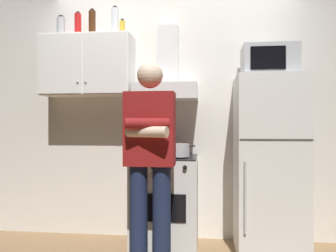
{
  "coord_description": "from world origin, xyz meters",
  "views": [
    {
      "loc": [
        0.32,
        -2.87,
        1.17
      ],
      "look_at": [
        0.0,
        0.0,
        1.15
      ],
      "focal_mm": 35.71,
      "sensor_mm": 36.0,
      "label": 1
    }
  ],
  "objects_px": {
    "upper_cabinet": "(88,66)",
    "stove_oven": "(166,202)",
    "microwave": "(269,62)",
    "bottle_spice_jar": "(122,28)",
    "range_hood": "(167,80)",
    "cooking_pot": "(178,150)",
    "bottle_soda_red": "(78,26)",
    "refrigerator": "(269,164)",
    "bottle_vodka_clear": "(115,22)",
    "bottle_rum_dark": "(92,23)",
    "bottle_canister_steel": "(61,27)",
    "person_standing": "(150,159)"
  },
  "relations": [
    {
      "from": "upper_cabinet",
      "to": "stove_oven",
      "type": "xyz_separation_m",
      "value": [
        0.8,
        -0.13,
        -1.32
      ]
    },
    {
      "from": "stove_oven",
      "to": "bottle_spice_jar",
      "type": "distance_m",
      "value": 1.75
    },
    {
      "from": "bottle_vodka_clear",
      "to": "bottle_spice_jar",
      "type": "distance_m",
      "value": 0.11
    },
    {
      "from": "stove_oven",
      "to": "microwave",
      "type": "relative_size",
      "value": 1.82
    },
    {
      "from": "refrigerator",
      "to": "bottle_rum_dark",
      "type": "distance_m",
      "value": 2.19
    },
    {
      "from": "cooking_pot",
      "to": "bottle_canister_steel",
      "type": "height_order",
      "value": "bottle_canister_steel"
    },
    {
      "from": "person_standing",
      "to": "bottle_spice_jar",
      "type": "xyz_separation_m",
      "value": [
        -0.4,
        0.72,
        1.22
      ]
    },
    {
      "from": "upper_cabinet",
      "to": "microwave",
      "type": "relative_size",
      "value": 1.88
    },
    {
      "from": "bottle_soda_red",
      "to": "upper_cabinet",
      "type": "bearing_deg",
      "value": -20.1
    },
    {
      "from": "bottle_vodka_clear",
      "to": "bottle_soda_red",
      "type": "bearing_deg",
      "value": 176.41
    },
    {
      "from": "cooking_pot",
      "to": "refrigerator",
      "type": "bearing_deg",
      "value": 8.32
    },
    {
      "from": "refrigerator",
      "to": "bottle_soda_red",
      "type": "xyz_separation_m",
      "value": [
        -1.87,
        0.17,
        1.38
      ]
    },
    {
      "from": "bottle_spice_jar",
      "to": "upper_cabinet",
      "type": "bearing_deg",
      "value": 179.0
    },
    {
      "from": "stove_oven",
      "to": "microwave",
      "type": "xyz_separation_m",
      "value": [
        0.95,
        0.02,
        1.31
      ]
    },
    {
      "from": "stove_oven",
      "to": "bottle_canister_steel",
      "type": "bearing_deg",
      "value": 173.35
    },
    {
      "from": "upper_cabinet",
      "to": "refrigerator",
      "type": "relative_size",
      "value": 0.56
    },
    {
      "from": "microwave",
      "to": "bottle_soda_red",
      "type": "bearing_deg",
      "value": 175.37
    },
    {
      "from": "upper_cabinet",
      "to": "stove_oven",
      "type": "relative_size",
      "value": 1.03
    },
    {
      "from": "stove_oven",
      "to": "cooking_pot",
      "type": "relative_size",
      "value": 2.91
    },
    {
      "from": "bottle_soda_red",
      "to": "bottle_vodka_clear",
      "type": "height_order",
      "value": "bottle_vodka_clear"
    },
    {
      "from": "refrigerator",
      "to": "cooking_pot",
      "type": "bearing_deg",
      "value": -171.68
    },
    {
      "from": "upper_cabinet",
      "to": "stove_oven",
      "type": "bearing_deg",
      "value": -8.9
    },
    {
      "from": "bottle_spice_jar",
      "to": "stove_oven",
      "type": "bearing_deg",
      "value": -14.97
    },
    {
      "from": "upper_cabinet",
      "to": "bottle_vodka_clear",
      "type": "xyz_separation_m",
      "value": [
        0.27,
        0.02,
        0.44
      ]
    },
    {
      "from": "bottle_vodka_clear",
      "to": "bottle_rum_dark",
      "type": "bearing_deg",
      "value": -172.45
    },
    {
      "from": "refrigerator",
      "to": "upper_cabinet",
      "type": "bearing_deg",
      "value": 175.93
    },
    {
      "from": "stove_oven",
      "to": "cooking_pot",
      "type": "height_order",
      "value": "cooking_pot"
    },
    {
      "from": "bottle_soda_red",
      "to": "range_hood",
      "type": "bearing_deg",
      "value": -2.73
    },
    {
      "from": "cooking_pot",
      "to": "bottle_spice_jar",
      "type": "bearing_deg",
      "value": 157.52
    },
    {
      "from": "stove_oven",
      "to": "cooking_pot",
      "type": "bearing_deg",
      "value": -42.49
    },
    {
      "from": "bottle_soda_red",
      "to": "refrigerator",
      "type": "bearing_deg",
      "value": -5.18
    },
    {
      "from": "bottle_vodka_clear",
      "to": "upper_cabinet",
      "type": "bearing_deg",
      "value": -175.69
    },
    {
      "from": "range_hood",
      "to": "bottle_soda_red",
      "type": "bearing_deg",
      "value": 177.27
    },
    {
      "from": "bottle_canister_steel",
      "to": "upper_cabinet",
      "type": "bearing_deg",
      "value": -0.23
    },
    {
      "from": "upper_cabinet",
      "to": "bottle_spice_jar",
      "type": "xyz_separation_m",
      "value": [
        0.35,
        -0.01,
        0.37
      ]
    },
    {
      "from": "bottle_soda_red",
      "to": "bottle_rum_dark",
      "type": "distance_m",
      "value": 0.18
    },
    {
      "from": "range_hood",
      "to": "cooking_pot",
      "type": "height_order",
      "value": "range_hood"
    },
    {
      "from": "range_hood",
      "to": "person_standing",
      "type": "distance_m",
      "value": 1.01
    },
    {
      "from": "bottle_rum_dark",
      "to": "bottle_canister_steel",
      "type": "relative_size",
      "value": 1.23
    },
    {
      "from": "refrigerator",
      "to": "bottle_canister_steel",
      "type": "height_order",
      "value": "bottle_canister_steel"
    },
    {
      "from": "stove_oven",
      "to": "bottle_soda_red",
      "type": "height_order",
      "value": "bottle_soda_red"
    },
    {
      "from": "range_hood",
      "to": "cooking_pot",
      "type": "bearing_deg",
      "value": -62.12
    },
    {
      "from": "refrigerator",
      "to": "bottle_soda_red",
      "type": "height_order",
      "value": "bottle_soda_red"
    },
    {
      "from": "bottle_soda_red",
      "to": "bottle_canister_steel",
      "type": "height_order",
      "value": "bottle_soda_red"
    },
    {
      "from": "bottle_rum_dark",
      "to": "bottle_vodka_clear",
      "type": "bearing_deg",
      "value": 7.55
    },
    {
      "from": "bottle_canister_steel",
      "to": "bottle_vodka_clear",
      "type": "relative_size",
      "value": 0.73
    },
    {
      "from": "cooking_pot",
      "to": "bottle_rum_dark",
      "type": "relative_size",
      "value": 1.12
    },
    {
      "from": "range_hood",
      "to": "bottle_soda_red",
      "type": "xyz_separation_m",
      "value": [
        -0.92,
        0.04,
        0.58
      ]
    },
    {
      "from": "microwave",
      "to": "bottle_spice_jar",
      "type": "height_order",
      "value": "bottle_spice_jar"
    },
    {
      "from": "upper_cabinet",
      "to": "person_standing",
      "type": "distance_m",
      "value": 1.35
    }
  ]
}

